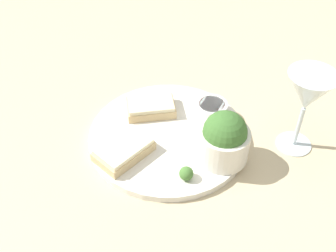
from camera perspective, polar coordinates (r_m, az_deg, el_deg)
The scene contains 8 objects.
ground_plane at distance 0.82m, azimuth -0.00°, elevation -1.73°, with size 4.00×4.00×0.00m, color #C6B289.
dinner_plate at distance 0.81m, azimuth -0.00°, elevation -1.38°, with size 0.30×0.30×0.01m.
salad_bowl at distance 0.74m, azimuth 7.60°, elevation -1.74°, with size 0.09×0.09×0.10m.
sauce_ramekin at distance 0.84m, azimuth 5.91°, elevation 2.40°, with size 0.06×0.06×0.03m.
cheese_toast_near at distance 0.76m, azimuth -6.01°, elevation -3.27°, with size 0.11×0.08×0.03m.
cheese_toast_far at distance 0.84m, azimuth -2.34°, elevation 2.66°, with size 0.11×0.10×0.03m.
wine_glass at distance 0.76m, azimuth 18.43°, elevation 4.03°, with size 0.09×0.09×0.16m.
garnish at distance 0.72m, azimuth 2.49°, elevation -6.44°, with size 0.02×0.02×0.02m.
Camera 1 is at (0.37, 0.44, 0.58)m, focal length 45.00 mm.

